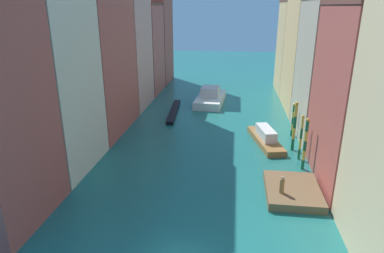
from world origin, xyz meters
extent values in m
plane|color=#1E6B66|center=(0.00, 24.50, 0.00)|extent=(154.00, 154.00, 0.00)
cube|color=beige|center=(-14.00, 11.75, 10.23)|extent=(7.73, 8.69, 20.47)
cube|color=#B25147|center=(-14.00, 22.14, 10.37)|extent=(7.73, 11.70, 20.74)
cube|color=tan|center=(-14.00, 32.68, 10.23)|extent=(7.73, 8.87, 20.45)
cube|color=#B25147|center=(-14.00, 41.83, 7.22)|extent=(7.73, 8.63, 14.43)
cube|color=brown|center=(-14.00, 41.83, 14.64)|extent=(7.88, 8.81, 0.41)
cube|color=#B25147|center=(-14.00, 50.88, 10.79)|extent=(7.73, 8.46, 21.57)
cube|color=#B25147|center=(14.00, 12.52, 7.22)|extent=(7.73, 10.74, 14.43)
cube|color=#BCB299|center=(14.00, 23.44, 7.49)|extent=(7.73, 9.93, 14.98)
cube|color=#DBB77A|center=(14.00, 34.49, 9.82)|extent=(7.73, 11.68, 19.64)
cube|color=#DBB77A|center=(14.00, 45.50, 7.51)|extent=(7.73, 9.92, 15.02)
cube|color=brown|center=(7.72, 9.15, 0.33)|extent=(4.24, 5.53, 0.66)
cylinder|color=olive|center=(6.69, 8.15, 1.24)|extent=(0.36, 0.36, 1.16)
sphere|color=tan|center=(6.69, 8.15, 1.95)|extent=(0.26, 0.26, 0.26)
cylinder|color=#197247|center=(9.31, 13.92, 0.47)|extent=(0.29, 0.29, 0.94)
cylinder|color=#E5D14C|center=(9.31, 13.92, 1.40)|extent=(0.29, 0.29, 0.94)
cylinder|color=#197247|center=(9.31, 13.92, 2.34)|extent=(0.29, 0.29, 0.94)
cylinder|color=#E5D14C|center=(9.31, 13.92, 3.27)|extent=(0.29, 0.29, 0.94)
cylinder|color=#197247|center=(9.31, 13.92, 4.21)|extent=(0.29, 0.29, 0.94)
sphere|color=gold|center=(9.31, 13.92, 4.79)|extent=(0.32, 0.32, 0.32)
cylinder|color=#197247|center=(9.34, 16.16, 0.54)|extent=(0.24, 0.24, 1.08)
cylinder|color=#E5D14C|center=(9.34, 16.16, 1.62)|extent=(0.24, 0.24, 1.08)
cylinder|color=#197247|center=(9.34, 16.16, 2.70)|extent=(0.24, 0.24, 1.08)
cylinder|color=#E5D14C|center=(9.34, 16.16, 3.77)|extent=(0.24, 0.24, 1.08)
sphere|color=gold|center=(9.34, 16.16, 4.41)|extent=(0.26, 0.26, 0.26)
cylinder|color=#197247|center=(9.05, 18.41, 0.62)|extent=(0.31, 0.31, 1.24)
cylinder|color=#E5D14C|center=(9.05, 18.41, 1.85)|extent=(0.31, 0.31, 1.24)
cylinder|color=#197247|center=(9.05, 18.41, 3.09)|extent=(0.31, 0.31, 1.24)
cylinder|color=#E5D14C|center=(9.05, 18.41, 4.32)|extent=(0.31, 0.31, 1.24)
sphere|color=gold|center=(9.05, 18.41, 5.06)|extent=(0.34, 0.34, 0.34)
cylinder|color=#197247|center=(9.57, 22.69, 0.37)|extent=(0.26, 0.26, 0.73)
cylinder|color=#E5D14C|center=(9.57, 22.69, 1.10)|extent=(0.26, 0.26, 0.73)
cylinder|color=#197247|center=(9.57, 22.69, 1.84)|extent=(0.26, 0.26, 0.73)
cylinder|color=#E5D14C|center=(9.57, 22.69, 2.57)|extent=(0.26, 0.26, 0.73)
cylinder|color=#197247|center=(9.57, 22.69, 3.30)|extent=(0.26, 0.26, 0.73)
sphere|color=gold|center=(9.57, 22.69, 3.78)|extent=(0.29, 0.29, 0.29)
cube|color=white|center=(-0.91, 35.79, 0.57)|extent=(4.52, 9.48, 1.15)
cube|color=silver|center=(-0.91, 35.79, 1.86)|extent=(2.87, 3.43, 1.42)
cube|color=black|center=(-5.66, 29.91, 0.24)|extent=(1.78, 10.94, 0.48)
cube|color=olive|center=(6.37, 20.02, 0.32)|extent=(3.76, 8.16, 0.63)
cube|color=silver|center=(6.37, 20.02, 1.19)|extent=(2.14, 4.05, 1.11)
camera|label=1|loc=(2.74, -15.81, 14.30)|focal=31.99mm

